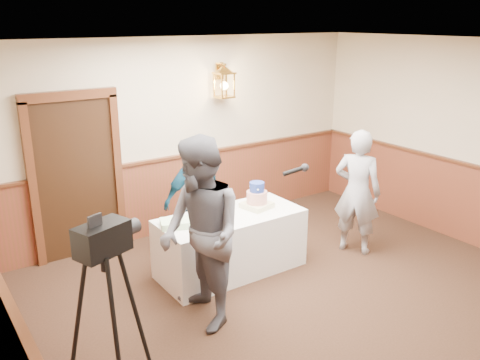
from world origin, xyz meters
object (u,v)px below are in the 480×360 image
object	(u,v)px
display_table	(231,243)
tiered_cake	(257,198)
baker	(357,192)
assistant_p	(194,198)
sheet_cake_yellow	(208,221)
sheet_cake_green	(175,223)
interviewer	(201,234)
tv_camera_rig	(111,330)

from	to	relation	value
display_table	tiered_cake	size ratio (longest dim) A/B	4.65
baker	assistant_p	distance (m)	2.16
baker	assistant_p	xyz separation A→B (m)	(-1.80, 1.18, -0.08)
sheet_cake_yellow	sheet_cake_green	xyz separation A→B (m)	(-0.35, 0.15, 0.01)
interviewer	baker	bearing A→B (deg)	103.30
display_table	sheet_cake_yellow	distance (m)	0.56
interviewer	tv_camera_rig	world-z (taller)	interviewer
display_table	interviewer	bearing A→B (deg)	-138.36
sheet_cake_green	interviewer	xyz separation A→B (m)	(-0.14, -0.84, 0.20)
display_table	sheet_cake_green	size ratio (longest dim) A/B	5.48
display_table	tv_camera_rig	bearing A→B (deg)	-145.40
display_table	assistant_p	bearing A→B (deg)	97.74
sheet_cake_green	display_table	bearing A→B (deg)	-5.48
tiered_cake	assistant_p	xyz separation A→B (m)	(-0.51, 0.70, -0.11)
tiered_cake	assistant_p	size ratio (longest dim) A/B	0.25
sheet_cake_yellow	baker	distance (m)	2.11
interviewer	assistant_p	size ratio (longest dim) A/B	1.29
sheet_cake_yellow	assistant_p	world-z (taller)	assistant_p
display_table	interviewer	distance (m)	1.31
tiered_cake	tv_camera_rig	bearing A→B (deg)	-149.68
interviewer	baker	distance (m)	2.59
tv_camera_rig	interviewer	bearing A→B (deg)	9.06
sheet_cake_green	baker	bearing A→B (deg)	-12.33
baker	sheet_cake_green	bearing A→B (deg)	48.60
display_table	tiered_cake	xyz separation A→B (m)	(0.41, 0.02, 0.51)
assistant_p	tiered_cake	bearing A→B (deg)	121.21
baker	tv_camera_rig	world-z (taller)	baker
baker	assistant_p	size ratio (longest dim) A/B	1.10
assistant_p	sheet_cake_yellow	bearing A→B (deg)	66.41
sheet_cake_green	assistant_p	size ratio (longest dim) A/B	0.21
tv_camera_rig	assistant_p	bearing A→B (deg)	27.90
assistant_p	tv_camera_rig	world-z (taller)	tv_camera_rig
sheet_cake_green	interviewer	world-z (taller)	interviewer
tiered_cake	assistant_p	world-z (taller)	assistant_p
assistant_p	tv_camera_rig	bearing A→B (deg)	42.73
display_table	tv_camera_rig	xyz separation A→B (m)	(-2.07, -1.43, 0.35)
sheet_cake_yellow	sheet_cake_green	bearing A→B (deg)	156.25
display_table	baker	distance (m)	1.82
interviewer	assistant_p	world-z (taller)	interviewer
sheet_cake_green	assistant_p	world-z (taller)	assistant_p
sheet_cake_yellow	sheet_cake_green	world-z (taller)	sheet_cake_green
display_table	baker	size ratio (longest dim) A/B	1.07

